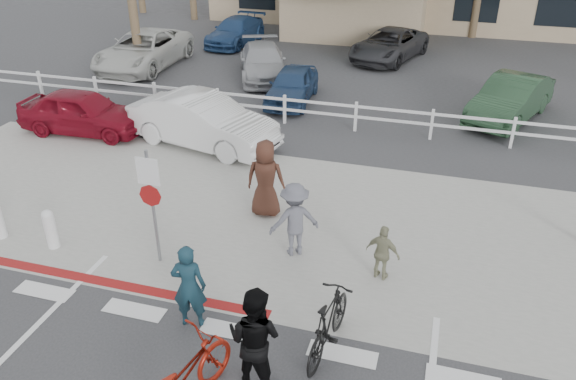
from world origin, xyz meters
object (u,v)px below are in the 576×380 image
(sign_post, at_px, (152,202))
(bike_black, at_px, (328,324))
(car_white_sedan, at_px, (203,122))
(car_red_compact, at_px, (83,112))

(sign_post, height_order, bike_black, sign_post)
(sign_post, distance_m, car_white_sedan, 6.11)
(car_red_compact, bearing_deg, sign_post, -137.54)
(sign_post, xyz_separation_m, car_red_compact, (-5.68, 5.75, -0.75))
(bike_black, height_order, car_white_sedan, car_white_sedan)
(sign_post, bearing_deg, bike_black, -20.97)
(sign_post, bearing_deg, car_white_sedan, 104.83)
(car_white_sedan, bearing_deg, bike_black, -130.22)
(car_white_sedan, height_order, car_red_compact, car_white_sedan)
(bike_black, distance_m, car_red_compact, 12.13)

